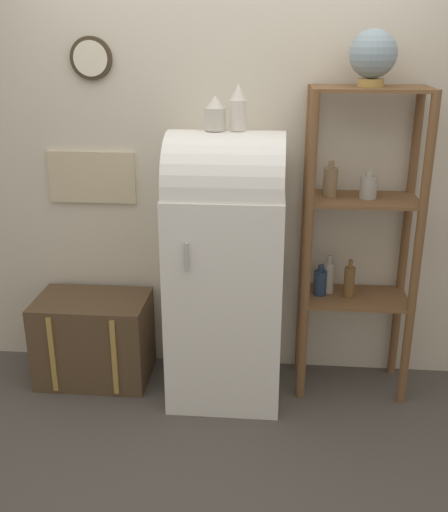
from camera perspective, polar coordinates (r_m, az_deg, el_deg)
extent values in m
plane|color=#4C4742|center=(3.57, -0.15, -14.42)|extent=(12.00, 12.00, 0.00)
cube|color=beige|center=(3.58, 0.67, 9.27)|extent=(7.00, 0.05, 2.70)
cylinder|color=#382D1E|center=(3.62, -12.54, 17.90)|extent=(0.24, 0.03, 0.24)
cylinder|color=beige|center=(3.60, -12.63, 17.89)|extent=(0.20, 0.01, 0.20)
cube|color=#C6B793|center=(3.72, -12.47, 7.33)|extent=(0.53, 0.02, 0.31)
cube|color=white|center=(3.47, 0.20, -3.69)|extent=(0.64, 0.63, 1.24)
cylinder|color=white|center=(3.26, 0.21, 6.69)|extent=(0.63, 0.60, 0.60)
cylinder|color=#B7B7BC|center=(3.05, -3.61, -0.13)|extent=(0.02, 0.02, 0.16)
cube|color=brown|center=(3.83, -12.26, -7.69)|extent=(0.68, 0.43, 0.53)
cube|color=#AD8942|center=(3.70, -16.04, -9.06)|extent=(0.03, 0.01, 0.48)
cube|color=#AD8942|center=(3.59, -10.41, -9.52)|extent=(0.03, 0.01, 0.48)
cylinder|color=brown|center=(3.31, 7.92, -0.06)|extent=(0.05, 0.05, 1.78)
cylinder|color=brown|center=(3.40, 17.90, -0.36)|extent=(0.05, 0.05, 1.78)
cylinder|color=brown|center=(3.62, 7.70, 1.70)|extent=(0.05, 0.05, 1.78)
cylinder|color=brown|center=(3.70, 16.87, 1.39)|extent=(0.05, 0.05, 1.78)
cube|color=brown|center=(3.60, 12.27, -3.90)|extent=(0.62, 0.35, 0.02)
cube|color=brown|center=(3.41, 13.00, 5.26)|extent=(0.62, 0.35, 0.02)
cube|color=brown|center=(3.31, 13.83, 15.22)|extent=(0.62, 0.35, 0.02)
cylinder|color=#9E998E|center=(3.39, 13.60, 6.37)|extent=(0.09, 0.09, 0.12)
cylinder|color=#9E998E|center=(3.38, 13.71, 7.61)|extent=(0.04, 0.04, 0.03)
cylinder|color=#7F6647|center=(3.38, 10.08, 6.91)|extent=(0.08, 0.08, 0.16)
cylinder|color=#7F6647|center=(3.36, 10.19, 8.57)|extent=(0.03, 0.03, 0.04)
cylinder|color=brown|center=(3.55, 11.83, -2.46)|extent=(0.06, 0.06, 0.18)
cylinder|color=brown|center=(3.51, 11.97, -0.72)|extent=(0.03, 0.03, 0.05)
cylinder|color=#23334C|center=(3.56, 9.13, -2.52)|extent=(0.08, 0.08, 0.15)
cylinder|color=#23334C|center=(3.52, 9.21, -1.13)|extent=(0.03, 0.03, 0.04)
cylinder|color=#7F6647|center=(3.42, 9.92, 6.74)|extent=(0.06, 0.06, 0.12)
cylinder|color=#7F6647|center=(3.41, 9.99, 7.97)|extent=(0.02, 0.02, 0.03)
cylinder|color=#9E998E|center=(3.60, 9.89, -2.01)|extent=(0.07, 0.07, 0.19)
cylinder|color=#9E998E|center=(3.55, 10.00, -0.28)|extent=(0.03, 0.03, 0.05)
cylinder|color=#AD8942|center=(3.31, 13.80, 15.74)|extent=(0.14, 0.14, 0.04)
sphere|color=#7F939E|center=(3.30, 14.02, 18.19)|extent=(0.24, 0.24, 0.24)
cylinder|color=beige|center=(3.21, -0.86, 12.91)|extent=(0.11, 0.11, 0.12)
cone|color=beige|center=(3.20, -0.87, 14.50)|extent=(0.10, 0.10, 0.06)
cylinder|color=silver|center=(3.20, 1.34, 13.25)|extent=(0.09, 0.09, 0.16)
cone|color=silver|center=(3.19, 1.36, 15.38)|extent=(0.07, 0.07, 0.08)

